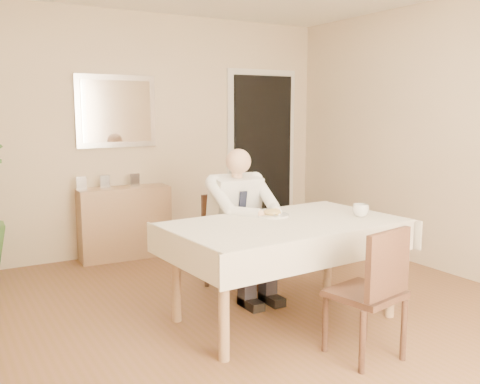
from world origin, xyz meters
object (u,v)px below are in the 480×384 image
chair_far (228,236)px  coffee_mug (361,210)px  dining_table (285,233)px  sideboard (125,223)px  chair_near (374,287)px  seated_man (244,216)px

chair_far → coffee_mug: bearing=-53.8°
dining_table → sideboard: 2.33m
chair_near → seated_man: bearing=82.4°
dining_table → chair_far: (-0.00, 0.87, -0.21)m
chair_near → coffee_mug: (0.51, 0.69, 0.32)m
chair_near → seated_man: 1.44m
dining_table → chair_near: size_ratio=2.07×
coffee_mug → sideboard: coffee_mug is taller
chair_near → coffee_mug: chair_near is taller
dining_table → chair_far: chair_far is taller
dining_table → seated_man: seated_man is taller
coffee_mug → sideboard: (-1.09, 2.41, -0.42)m
chair_far → seated_man: size_ratio=0.66×
dining_table → sideboard: sideboard is taller
seated_man → coffee_mug: seated_man is taller
dining_table → coffee_mug: 0.63m
dining_table → sideboard: (-0.49, 2.26, -0.29)m
dining_table → chair_far: bearing=86.4°
chair_far → seated_man: 0.36m
chair_far → sideboard: size_ratio=0.87×
dining_table → chair_near: (0.09, -0.83, -0.19)m
coffee_mug → sideboard: 2.68m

